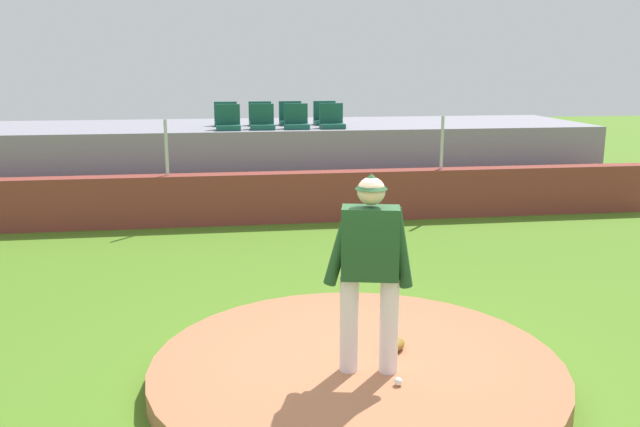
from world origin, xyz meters
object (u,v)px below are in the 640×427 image
Objects in this scene: stadium_chair_0 at (228,122)px; stadium_chair_3 at (332,120)px; pitcher at (370,259)px; fielding_glove at (393,345)px; stadium_chair_2 at (296,121)px; stadium_chair_6 at (291,118)px; stadium_chair_7 at (325,117)px; stadium_chair_4 at (226,118)px; baseball at (398,381)px; stadium_chair_5 at (260,118)px; stadium_chair_1 at (262,121)px.

stadium_chair_3 is (2.10, 0.04, 0.00)m from stadium_chair_0.
pitcher reaches higher than fielding_glove.
stadium_chair_2 is (0.28, 8.10, 0.53)m from pitcher.
stadium_chair_2 is at bearing -178.80° from stadium_chair_0.
stadium_chair_2 and stadium_chair_6 have the same top height.
stadium_chair_7 is (-0.00, 0.85, 0.00)m from stadium_chair_3.
stadium_chair_6 is (1.38, -0.00, 0.00)m from stadium_chair_4.
pitcher is 8.18m from stadium_chair_3.
stadium_chair_0 is (-1.28, 8.39, 1.54)m from baseball.
fielding_glove is 8.71m from stadium_chair_6.
stadium_chair_3 is 1.00× the size of stadium_chair_5.
fielding_glove is at bearing 90.48° from stadium_chair_6.
stadium_chair_4 is at bearing 98.03° from baseball.
stadium_chair_5 is at bearing -127.63° from stadium_chair_0.
stadium_chair_2 is at bearing -139.24° from fielding_glove.
stadium_chair_6 is at bearing -127.12° from stadium_chair_1.
stadium_chair_1 and stadium_chair_3 have the same top height.
stadium_chair_5 is (-0.58, 9.29, 1.54)m from baseball.
pitcher is 3.61× the size of stadium_chair_3.
stadium_chair_6 is (-0.75, 0.87, 0.00)m from stadium_chair_3.
stadium_chair_5 is at bearing 0.60° from stadium_chair_6.
stadium_chair_2 is 1.00× the size of stadium_chair_3.
stadium_chair_5 is (-1.40, 0.87, 0.00)m from stadium_chair_3.
fielding_glove is (0.14, 0.72, 0.02)m from baseball.
stadium_chair_0 is at bearing 22.98° from stadium_chair_7.
stadium_chair_2 is at bearing 49.85° from stadium_chair_7.
pitcher is 24.40× the size of baseball.
stadium_chair_2 reaches higher than baseball.
stadium_chair_5 is at bearing -0.61° from stadium_chair_7.
stadium_chair_6 is at bearing 89.57° from baseball.
pitcher reaches higher than baseball.
stadium_chair_6 is (0.65, 0.01, 0.00)m from stadium_chair_5.
baseball is 0.15× the size of stadium_chair_6.
fielding_glove is at bearing 78.84° from baseball.
pitcher is 8.12m from stadium_chair_1.
pitcher is 3.61× the size of stadium_chair_2.
fielding_glove is 0.60× the size of stadium_chair_0.
stadium_chair_2 is (0.09, 8.42, 1.54)m from baseball.
stadium_chair_0 reaches higher than pitcher.
stadium_chair_3 is (1.42, 0.01, 0.00)m from stadium_chair_1.
stadium_chair_0 and stadium_chair_1 have the same top height.
pitcher is 9.07m from stadium_chair_4.
baseball is at bearing 29.23° from fielding_glove.
stadium_chair_0 is 1.00× the size of stadium_chair_1.
stadium_chair_3 and stadium_chair_4 have the same top height.
baseball is at bearing 89.57° from stadium_chair_6.
pitcher is 1.12m from fielding_glove.
fielding_glove is at bearing 90.37° from stadium_chair_2.
stadium_chair_0 is 1.00× the size of stadium_chair_7.
stadium_chair_0 and stadium_chair_2 have the same top height.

